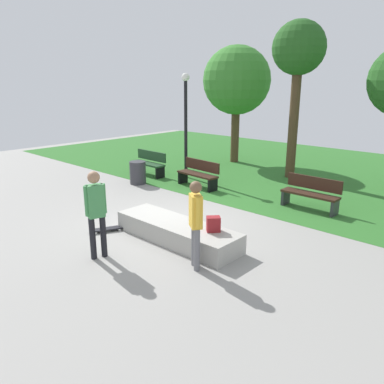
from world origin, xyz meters
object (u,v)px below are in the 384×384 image
object	(u,v)px
backpack_on_ledge	(213,224)
tree_slender_maple	(299,53)
park_bench_by_oak	(199,173)
lamp_post	(186,115)
skateboard_by_ledge	(107,229)
concrete_ledge	(177,231)
trash_bin	(138,173)
skater_performing_trick	(96,208)
park_bench_near_lamppost	(149,163)
skater_watching	(196,218)
tree_leaning_ash	(237,81)
park_bench_far_right	(311,193)

from	to	relation	value
backpack_on_ledge	tree_slender_maple	distance (m)	8.23
park_bench_by_oak	lamp_post	size ratio (longest dim) A/B	0.43
skateboard_by_ledge	tree_slender_maple	world-z (taller)	tree_slender_maple
concrete_ledge	trash_bin	xyz separation A→B (m)	(-4.56, 2.62, 0.18)
skater_performing_trick	skateboard_by_ledge	bearing A→B (deg)	138.52
park_bench_near_lamppost	concrete_ledge	bearing A→B (deg)	-35.44
concrete_ledge	park_bench_near_lamppost	world-z (taller)	park_bench_near_lamppost
skater_performing_trick	skater_watching	distance (m)	2.01
backpack_on_ledge	park_bench_by_oak	world-z (taller)	park_bench_by_oak
park_bench_near_lamppost	lamp_post	xyz separation A→B (m)	(1.33, 0.69, 1.84)
lamp_post	trash_bin	world-z (taller)	lamp_post
skateboard_by_ledge	trash_bin	distance (m)	4.49
backpack_on_ledge	skater_performing_trick	xyz separation A→B (m)	(-1.49, -1.83, 0.47)
trash_bin	tree_slender_maple	bearing A→B (deg)	52.61
skateboard_by_ledge	skater_performing_trick	bearing A→B (deg)	-41.48
skater_watching	tree_leaning_ash	bearing A→B (deg)	122.51
park_bench_near_lamppost	tree_leaning_ash	world-z (taller)	tree_leaning_ash
skater_watching	park_bench_near_lamppost	xyz separation A→B (m)	(-6.47, 4.44, -0.53)
park_bench_near_lamppost	trash_bin	distance (m)	1.36
skateboard_by_ledge	backpack_on_ledge	bearing A→B (deg)	19.41
concrete_ledge	lamp_post	size ratio (longest dim) A/B	0.83
concrete_ledge	park_bench_by_oak	xyz separation A→B (m)	(-2.70, 3.76, 0.26)
backpack_on_ledge	park_bench_by_oak	xyz separation A→B (m)	(-3.63, 3.61, -0.12)
tree_slender_maple	tree_leaning_ash	bearing A→B (deg)	164.52
park_bench_by_oak	tree_leaning_ash	distance (m)	5.52
skater_watching	skateboard_by_ledge	world-z (taller)	skater_watching
skater_performing_trick	park_bench_far_right	size ratio (longest dim) A/B	1.12
park_bench_by_oak	tree_leaning_ash	size ratio (longest dim) A/B	0.33
park_bench_by_oak	tree_slender_maple	xyz separation A→B (m)	(1.59, 3.39, 3.94)
backpack_on_ledge	tree_slender_maple	xyz separation A→B (m)	(-2.04, 7.00, 3.82)
skater_performing_trick	skater_watching	xyz separation A→B (m)	(1.74, 1.01, -0.06)
backpack_on_ledge	lamp_post	world-z (taller)	lamp_post
park_bench_far_right	skater_watching	bearing A→B (deg)	-90.14
park_bench_near_lamppost	trash_bin	size ratio (longest dim) A/B	2.03
park_bench_by_oak	tree_slender_maple	distance (m)	5.44
skateboard_by_ledge	lamp_post	size ratio (longest dim) A/B	0.21
concrete_ledge	skateboard_by_ledge	size ratio (longest dim) A/B	3.87
concrete_ledge	lamp_post	xyz separation A→B (m)	(-3.97, 4.45, 2.10)
park_bench_near_lamppost	trash_bin	xyz separation A→B (m)	(0.73, -1.14, -0.08)
park_bench_by_oak	tree_slender_maple	world-z (taller)	tree_slender_maple
skater_performing_trick	tree_slender_maple	distance (m)	9.46
skater_performing_trick	park_bench_by_oak	world-z (taller)	skater_performing_trick
park_bench_far_right	trash_bin	size ratio (longest dim) A/B	2.02
skateboard_by_ledge	tree_slender_maple	size ratio (longest dim) A/B	0.15
concrete_ledge	backpack_on_ledge	xyz separation A→B (m)	(0.93, 0.15, 0.38)
backpack_on_ledge	park_bench_near_lamppost	distance (m)	7.20
skateboard_by_ledge	park_bench_far_right	world-z (taller)	park_bench_far_right
park_bench_near_lamppost	park_bench_by_oak	xyz separation A→B (m)	(2.59, -0.01, 0.00)
skateboard_by_ledge	park_bench_far_right	size ratio (longest dim) A/B	0.50
skateboard_by_ledge	tree_slender_maple	bearing A→B (deg)	86.32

